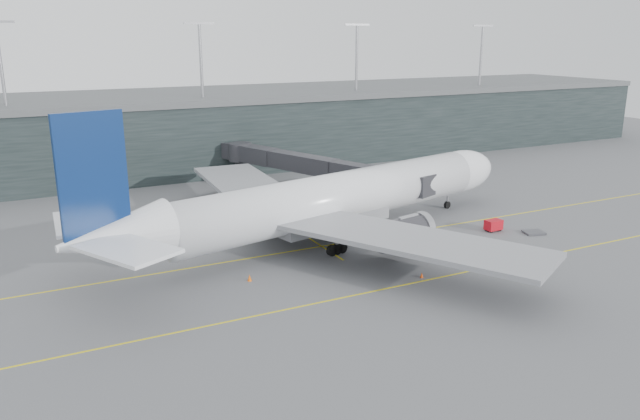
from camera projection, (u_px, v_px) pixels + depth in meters
name	position (u px, v px, depth m)	size (l,w,h in m)	color
ground	(275.00, 243.00, 83.90)	(320.00, 320.00, 0.00)	#525256
taxiline_a	(287.00, 252.00, 80.46)	(160.00, 0.25, 0.02)	yellow
taxiline_b	(348.00, 297.00, 66.71)	(160.00, 0.25, 0.02)	yellow
taxiline_lead_main	(256.00, 204.00, 103.25)	(0.25, 60.00, 0.02)	yellow
terminal	(168.00, 130.00, 131.67)	(240.00, 36.00, 29.00)	black
main_aircraft	(333.00, 199.00, 84.33)	(70.16, 64.85, 19.83)	white
jet_bridge	(307.00, 161.00, 110.43)	(20.43, 45.69, 7.27)	#292A2E
gse_cart	(493.00, 225.00, 88.91)	(2.44, 1.61, 1.62)	#B70D18
baggage_dolly	(534.00, 232.00, 87.94)	(2.75, 2.20, 0.28)	#3D3E43
uld_a	(213.00, 223.00, 90.07)	(2.01, 1.72, 1.64)	#343438
uld_b	(236.00, 217.00, 92.55)	(2.36, 2.01, 1.93)	#343438
uld_c	(243.00, 215.00, 93.53)	(2.55, 2.34, 1.88)	#343438
cone_nose	(501.00, 222.00, 92.35)	(0.40, 0.40, 0.64)	#F63B0D
cone_wing_stbd	(422.00, 275.00, 71.91)	(0.39, 0.39, 0.62)	#D9420C
cone_wing_port	(302.00, 215.00, 95.98)	(0.42, 0.42, 0.68)	orange
cone_tail	(250.00, 278.00, 70.88)	(0.50, 0.50, 0.80)	#F2600D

